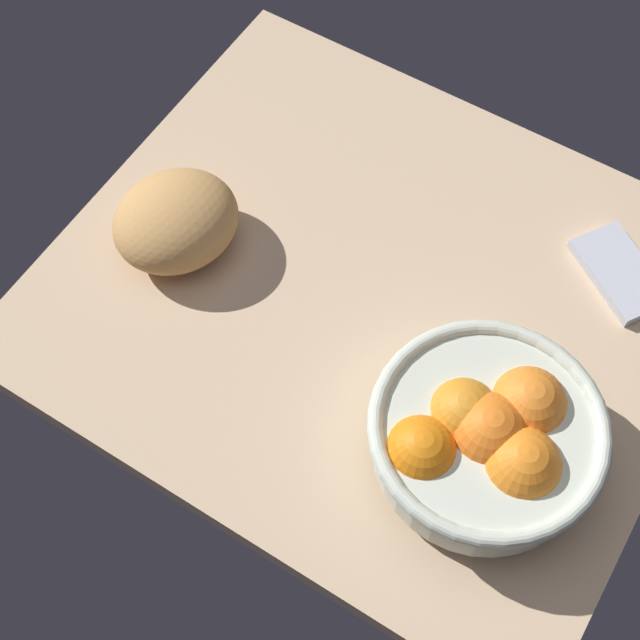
% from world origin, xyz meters
% --- Properties ---
extents(ground_plane, '(0.70, 0.61, 0.03)m').
position_xyz_m(ground_plane, '(0.00, 0.00, -0.01)').
color(ground_plane, '#CDAD89').
extents(fruit_bowl, '(0.23, 0.23, 0.10)m').
position_xyz_m(fruit_bowl, '(0.19, -0.11, 0.06)').
color(fruit_bowl, silver).
rests_on(fruit_bowl, ground).
extents(bread_loaf, '(0.18, 0.18, 0.08)m').
position_xyz_m(bread_loaf, '(-0.23, -0.06, 0.04)').
color(bread_loaf, tan).
rests_on(bread_loaf, ground).
extents(napkin_folded, '(0.13, 0.12, 0.01)m').
position_xyz_m(napkin_folded, '(0.22, 0.17, 0.01)').
color(napkin_folded, silver).
rests_on(napkin_folded, ground).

